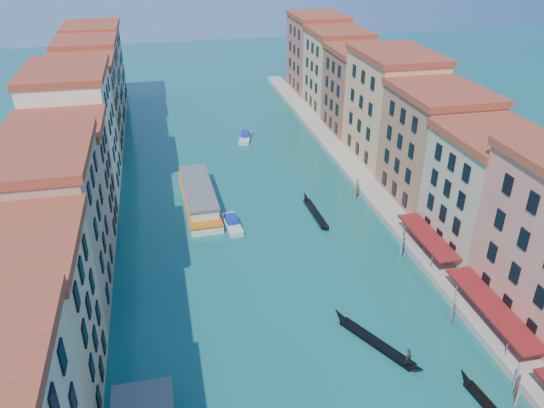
# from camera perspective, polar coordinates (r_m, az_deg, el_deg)

# --- Properties ---
(left_bank_palazzos) EXTENTS (12.80, 128.40, 21.00)m
(left_bank_palazzos) POSITION_cam_1_polar(r_m,az_deg,el_deg) (88.48, -20.79, 5.46)
(left_bank_palazzos) COLOR #CBB18D
(left_bank_palazzos) RESTS_ON ground
(right_bank_palazzos) EXTENTS (12.80, 128.40, 21.00)m
(right_bank_palazzos) POSITION_cam_1_polar(r_m,az_deg,el_deg) (97.11, 14.09, 8.41)
(right_bank_palazzos) COLOR #A4443F
(right_bank_palazzos) RESTS_ON ground
(quay) EXTENTS (4.00, 140.00, 1.00)m
(quay) POSITION_cam_1_polar(r_m,az_deg,el_deg) (97.39, 9.21, 3.08)
(quay) COLOR #A39883
(quay) RESTS_ON ground
(restaurant_awnings) EXTENTS (3.20, 44.55, 3.12)m
(restaurant_awnings) POSITION_cam_1_polar(r_m,az_deg,el_deg) (64.68, 22.87, -10.46)
(restaurant_awnings) COLOR maroon
(restaurant_awnings) RESTS_ON ground
(mooring_poles_right) EXTENTS (1.44, 54.24, 3.20)m
(mooring_poles_right) POSITION_cam_1_polar(r_m,az_deg,el_deg) (67.90, 17.78, -9.23)
(mooring_poles_right) COLOR brown
(mooring_poles_right) RESTS_ON ground
(vaporetto_far) EXTENTS (5.49, 21.52, 3.18)m
(vaporetto_far) POSITION_cam_1_polar(r_m,az_deg,el_deg) (87.67, -7.91, 0.94)
(vaporetto_far) COLOR white
(vaporetto_far) RESTS_ON ground
(gondola_fore) EXTENTS (6.96, 11.76, 2.56)m
(gondola_fore) POSITION_cam_1_polar(r_m,az_deg,el_deg) (60.84, 11.16, -14.32)
(gondola_fore) COLOR black
(gondola_fore) RESTS_ON ground
(gondola_far) EXTENTS (1.46, 12.40, 1.76)m
(gondola_far) POSITION_cam_1_polar(r_m,az_deg,el_deg) (84.27, 4.65, -0.87)
(gondola_far) COLOR black
(gondola_far) RESTS_ON ground
(motorboat_mid) EXTENTS (2.53, 6.77, 1.38)m
(motorboat_mid) POSITION_cam_1_polar(r_m,az_deg,el_deg) (80.81, -4.32, -2.07)
(motorboat_mid) COLOR silver
(motorboat_mid) RESTS_ON ground
(motorboat_far) EXTENTS (3.85, 7.17, 1.42)m
(motorboat_far) POSITION_cam_1_polar(r_m,az_deg,el_deg) (114.10, -2.90, 7.21)
(motorboat_far) COLOR silver
(motorboat_far) RESTS_ON ground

